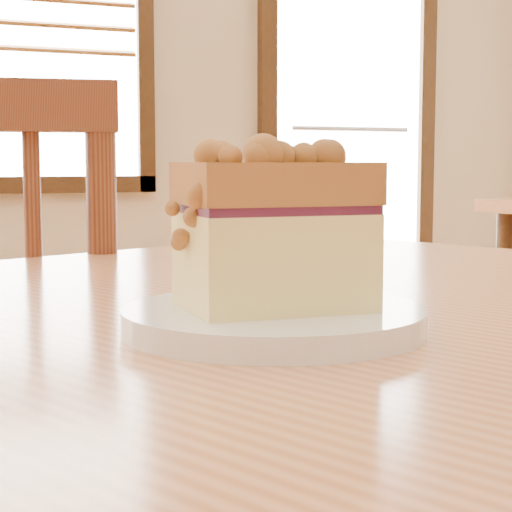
{
  "coord_description": "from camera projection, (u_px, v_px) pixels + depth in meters",
  "views": [
    {
      "loc": [
        -0.11,
        -0.33,
        0.86
      ],
      "look_at": [
        0.13,
        0.23,
        0.8
      ],
      "focal_mm": 62.0,
      "sensor_mm": 36.0,
      "label": 1
    }
  ],
  "objects": [
    {
      "name": "cake_slice",
      "position": [
        271.0,
        222.0,
        0.58
      ],
      "size": [
        0.13,
        0.1,
        0.11
      ],
      "rotation": [
        0.0,
        0.0,
        -0.06
      ],
      "color": "#FCE28E",
      "rests_on": "plate"
    },
    {
      "name": "cafe_table_main",
      "position": [
        157.0,
        438.0,
        0.64
      ],
      "size": [
        1.56,
        1.31,
        0.75
      ],
      "rotation": [
        0.0,
        0.0,
        0.37
      ],
      "color": "#D08451",
      "rests_on": "ground"
    },
    {
      "name": "plate",
      "position": [
        274.0,
        321.0,
        0.59
      ],
      "size": [
        0.2,
        0.2,
        0.02
      ],
      "color": "white",
      "rests_on": "cafe_table_main"
    },
    {
      "name": "entry_door",
      "position": [
        349.0,
        102.0,
        4.85
      ],
      "size": [
        1.08,
        0.06,
        2.29
      ],
      "color": "white",
      "rests_on": "ground"
    }
  ]
}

